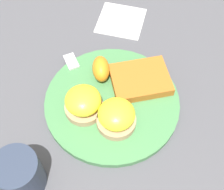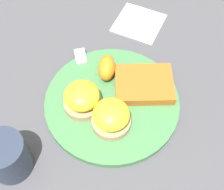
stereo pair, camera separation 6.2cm
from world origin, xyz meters
name	(u,v)px [view 2 (the right image)]	position (x,y,z in m)	size (l,w,h in m)	color
ground_plane	(112,104)	(0.00, 0.00, 0.00)	(1.10, 1.10, 0.00)	#4C4C51
plate	(112,102)	(0.00, 0.00, 0.01)	(0.28, 0.28, 0.01)	#47844C
sandwich_benedict_left	(82,98)	(0.05, 0.03, 0.04)	(0.08, 0.08, 0.06)	tan
sandwich_benedict_right	(111,117)	(-0.01, 0.05, 0.04)	(0.08, 0.08, 0.06)	tan
hashbrown_patty	(144,84)	(-0.05, -0.05, 0.02)	(0.12, 0.09, 0.02)	#B26320
orange_wedge	(107,68)	(0.03, -0.06, 0.04)	(0.06, 0.04, 0.04)	orange
fork	(86,80)	(0.07, -0.03, 0.02)	(0.12, 0.19, 0.00)	silver
cup	(6,156)	(0.13, 0.18, 0.04)	(0.11, 0.08, 0.08)	#2D384C
napkin	(139,23)	(0.01, -0.24, 0.00)	(0.11, 0.11, 0.00)	white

